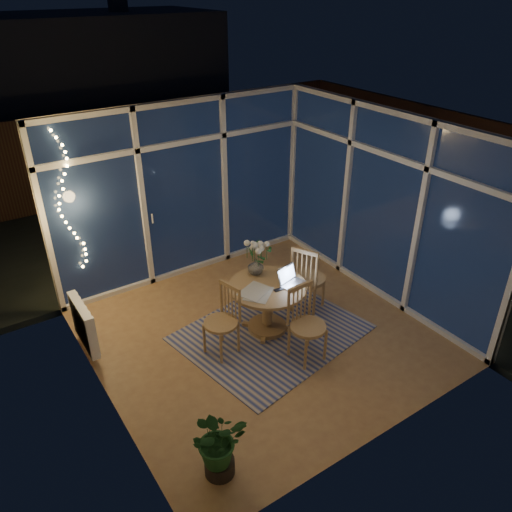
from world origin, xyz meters
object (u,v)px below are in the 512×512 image
chair_left (221,322)px  laptop (294,277)px  potted_plant (218,444)px  dining_table (267,308)px  flower_vase (256,267)px  chair_front (308,325)px  chair_right (309,277)px

chair_left → laptop: chair_left is taller
chair_left → potted_plant: size_ratio=1.21×
dining_table → potted_plant: bearing=-136.4°
potted_plant → flower_vase: bearing=48.4°
dining_table → flower_vase: (0.03, 0.32, 0.44)m
dining_table → chair_front: size_ratio=1.02×
chair_front → flower_vase: chair_front is taller
laptop → flower_vase: bearing=101.5°
chair_front → dining_table: bearing=94.2°
dining_table → chair_front: bearing=-84.4°
chair_left → chair_front: bearing=37.1°
chair_front → potted_plant: chair_front is taller
chair_left → chair_right: bearing=82.0°
chair_left → potted_plant: chair_left is taller
chair_right → potted_plant: (-2.31, -1.59, -0.13)m
laptop → potted_plant: (-1.88, -1.35, -0.41)m
chair_left → laptop: (1.00, -0.10, 0.32)m
chair_right → chair_front: bearing=113.3°
dining_table → chair_right: size_ratio=0.96×
dining_table → chair_front: 0.74m
chair_right → chair_front: chair_right is taller
dining_table → potted_plant: (-1.59, -1.52, 0.05)m
dining_table → laptop: laptop is taller
laptop → flower_vase: laptop is taller
chair_right → potted_plant: size_ratio=1.35×
dining_table → flower_vase: bearing=84.1°
chair_right → potted_plant: 2.81m
chair_right → flower_vase: chair_right is taller
chair_front → laptop: 0.67m
dining_table → chair_left: chair_left is taller
dining_table → laptop: size_ratio=3.09×
dining_table → potted_plant: 2.20m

